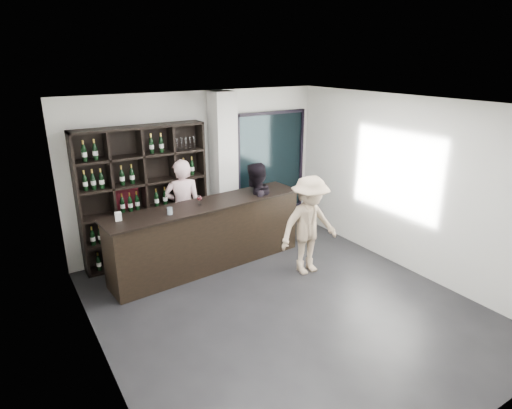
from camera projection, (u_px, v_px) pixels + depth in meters
floor at (284, 307)px, 6.27m from camera, size 5.00×5.50×0.01m
wine_shelf at (144, 196)px, 7.36m from camera, size 2.20×0.35×2.40m
structural_column at (224, 171)px, 7.95m from camera, size 0.40×0.40×2.90m
glass_panel at (271, 163)px, 8.74m from camera, size 1.60×0.08×2.10m
tasting_counter at (209, 235)px, 7.31m from camera, size 3.50×0.72×1.15m
taster_pink at (183, 208)px, 7.64m from camera, size 0.77×0.66×1.80m
taster_black at (255, 208)px, 7.80m from camera, size 0.99×0.88×1.69m
customer at (309, 226)px, 7.02m from camera, size 1.11×0.67×1.68m
wine_glass at (200, 200)px, 7.01m from camera, size 0.10×0.10×0.19m
spit_cup at (170, 211)px, 6.61m from camera, size 0.09×0.09×0.11m
napkin_stack at (261, 191)px, 7.75m from camera, size 0.14×0.14×0.02m
card_stand at (118, 217)px, 6.34m from camera, size 0.09×0.05×0.14m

